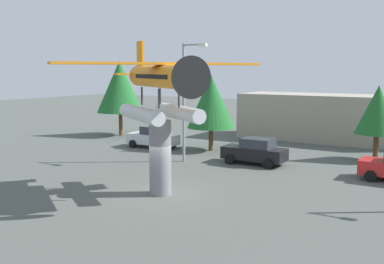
# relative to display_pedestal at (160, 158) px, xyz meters

# --- Properties ---
(ground_plane) EXTENTS (140.00, 140.00, 0.00)m
(ground_plane) POSITION_rel_display_pedestal_xyz_m (0.00, 0.00, -1.87)
(ground_plane) COLOR #4C514C
(display_pedestal) EXTENTS (1.10, 1.10, 3.75)m
(display_pedestal) POSITION_rel_display_pedestal_xyz_m (0.00, 0.00, 0.00)
(display_pedestal) COLOR slate
(display_pedestal) RESTS_ON ground
(floatplane_monument) EXTENTS (7.01, 9.35, 4.00)m
(floatplane_monument) POSITION_rel_display_pedestal_xyz_m (0.11, -0.07, 3.55)
(floatplane_monument) COLOR silver
(floatplane_monument) RESTS_ON display_pedestal
(car_near_silver) EXTENTS (4.20, 2.02, 1.76)m
(car_near_silver) POSITION_rel_display_pedestal_xyz_m (-8.45, 10.70, -0.99)
(car_near_silver) COLOR silver
(car_near_silver) RESTS_ON ground
(car_mid_black) EXTENTS (4.20, 2.02, 1.76)m
(car_mid_black) POSITION_rel_display_pedestal_xyz_m (1.08, 9.18, -0.99)
(car_mid_black) COLOR black
(car_mid_black) RESTS_ON ground
(streetlight_primary) EXTENTS (1.84, 0.28, 7.96)m
(streetlight_primary) POSITION_rel_display_pedestal_xyz_m (-3.22, 7.42, 2.74)
(streetlight_primary) COLOR gray
(streetlight_primary) RESTS_ON ground
(storefront_building) EXTENTS (14.61, 5.23, 4.07)m
(storefront_building) POSITION_rel_display_pedestal_xyz_m (1.99, 22.00, 0.16)
(storefront_building) COLOR #9E9384
(storefront_building) RESTS_ON ground
(tree_west) EXTENTS (4.38, 4.38, 7.11)m
(tree_west) POSITION_rel_display_pedestal_xyz_m (-15.27, 14.59, 2.79)
(tree_west) COLOR brown
(tree_west) RESTS_ON ground
(tree_east) EXTENTS (3.69, 3.69, 5.89)m
(tree_east) POSITION_rel_display_pedestal_xyz_m (-3.95, 12.13, 1.95)
(tree_east) COLOR brown
(tree_east) RESTS_ON ground
(tree_center_back) EXTENTS (3.02, 3.02, 5.20)m
(tree_center_back) POSITION_rel_display_pedestal_xyz_m (7.65, 14.77, 1.63)
(tree_center_back) COLOR brown
(tree_center_back) RESTS_ON ground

